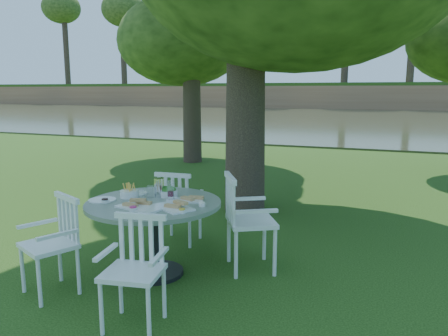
{
  "coord_description": "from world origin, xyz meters",
  "views": [
    {
      "loc": [
        2.0,
        -4.91,
        1.84
      ],
      "look_at": [
        0.0,
        0.2,
        0.85
      ],
      "focal_mm": 35.0,
      "sensor_mm": 36.0,
      "label": 1
    }
  ],
  "objects": [
    {
      "name": "table",
      "position": [
        -0.16,
        -1.3,
        0.6
      ],
      "size": [
        1.33,
        1.33,
        0.76
      ],
      "color": "black",
      "rests_on": "ground"
    },
    {
      "name": "ground",
      "position": [
        0.0,
        0.0,
        0.0
      ],
      "size": [
        140.0,
        140.0,
        0.0
      ],
      "primitive_type": "plane",
      "color": "#16360B",
      "rests_on": "ground"
    },
    {
      "name": "chair_se",
      "position": [
        0.17,
        -2.13,
        0.51
      ],
      "size": [
        0.5,
        0.47,
        0.86
      ],
      "rotation": [
        0.0,
        0.0,
        0.17
      ],
      "color": "white",
      "rests_on": "ground"
    },
    {
      "name": "far_bank",
      "position": [
        0.28,
        41.12,
        7.25
      ],
      "size": [
        100.0,
        18.0,
        15.2
      ],
      "color": "brown",
      "rests_on": "ground"
    },
    {
      "name": "chair_sw",
      "position": [
        -0.79,
        -1.93,
        0.52
      ],
      "size": [
        0.58,
        0.57,
        0.89
      ],
      "rotation": [
        0.0,
        0.0,
        -0.43
      ],
      "color": "white",
      "rests_on": "ground"
    },
    {
      "name": "tableware",
      "position": [
        -0.2,
        -1.26,
        0.79
      ],
      "size": [
        1.17,
        0.76,
        0.2
      ],
      "color": "white",
      "rests_on": "table"
    },
    {
      "name": "chair_nw",
      "position": [
        -0.36,
        -0.43,
        0.52
      ],
      "size": [
        0.48,
        0.45,
        0.89
      ],
      "rotation": [
        0.0,
        0.0,
        -3.07
      ],
      "color": "white",
      "rests_on": "ground"
    },
    {
      "name": "chair_ne",
      "position": [
        0.61,
        -0.86,
        0.58
      ],
      "size": [
        0.66,
        0.67,
        0.99
      ],
      "rotation": [
        0.0,
        0.0,
        -4.19
      ],
      "color": "white",
      "rests_on": "ground"
    },
    {
      "name": "river",
      "position": [
        0.0,
        23.0,
        0.0
      ],
      "size": [
        100.0,
        28.0,
        0.12
      ],
      "primitive_type": "cube",
      "color": "#333821",
      "rests_on": "ground"
    }
  ]
}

